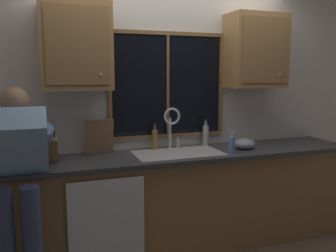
# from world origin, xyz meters

# --- Properties ---
(back_wall) EXTENTS (5.86, 0.12, 2.55)m
(back_wall) POSITION_xyz_m (0.00, 0.06, 1.27)
(back_wall) COLOR silver
(back_wall) RESTS_ON floor
(window_glass) EXTENTS (1.10, 0.02, 0.95)m
(window_glass) POSITION_xyz_m (0.00, -0.01, 1.52)
(window_glass) COLOR black
(window_frame_top) EXTENTS (1.17, 0.02, 0.04)m
(window_frame_top) POSITION_xyz_m (0.00, -0.02, 2.02)
(window_frame_top) COLOR brown
(window_frame_bottom) EXTENTS (1.17, 0.02, 0.04)m
(window_frame_bottom) POSITION_xyz_m (0.00, -0.02, 1.03)
(window_frame_bottom) COLOR brown
(window_frame_left) EXTENTS (0.03, 0.02, 0.95)m
(window_frame_left) POSITION_xyz_m (-0.56, -0.02, 1.52)
(window_frame_left) COLOR brown
(window_frame_right) EXTENTS (0.03, 0.02, 0.95)m
(window_frame_right) POSITION_xyz_m (0.57, -0.02, 1.52)
(window_frame_right) COLOR brown
(window_mullion_center) EXTENTS (0.02, 0.02, 0.95)m
(window_mullion_center) POSITION_xyz_m (0.00, -0.02, 1.52)
(window_mullion_center) COLOR brown
(lower_cabinet_run) EXTENTS (3.46, 0.58, 0.88)m
(lower_cabinet_run) POSITION_xyz_m (0.00, -0.29, 0.44)
(lower_cabinet_run) COLOR olive
(lower_cabinet_run) RESTS_ON floor
(countertop) EXTENTS (3.52, 0.62, 0.04)m
(countertop) POSITION_xyz_m (0.00, -0.31, 0.90)
(countertop) COLOR #38383D
(countertop) RESTS_ON lower_cabinet_run
(dishwasher_front) EXTENTS (0.60, 0.02, 0.74)m
(dishwasher_front) POSITION_xyz_m (-0.71, -0.61, 0.46)
(dishwasher_front) COLOR white
(upper_cabinet_left) EXTENTS (0.58, 0.36, 0.72)m
(upper_cabinet_left) POSITION_xyz_m (-0.86, -0.17, 1.86)
(upper_cabinet_left) COLOR #A87A47
(upper_cabinet_right) EXTENTS (0.58, 0.36, 0.72)m
(upper_cabinet_right) POSITION_xyz_m (0.87, -0.17, 1.86)
(upper_cabinet_right) COLOR #A87A47
(sink) EXTENTS (0.80, 0.46, 0.21)m
(sink) POSITION_xyz_m (0.00, -0.30, 0.82)
(sink) COLOR #B7B7BC
(sink) RESTS_ON lower_cabinet_run
(faucet) EXTENTS (0.18, 0.09, 0.40)m
(faucet) POSITION_xyz_m (0.01, -0.12, 1.17)
(faucet) COLOR silver
(faucet) RESTS_ON countertop
(person_standing) EXTENTS (0.53, 0.70, 1.54)m
(person_standing) POSITION_xyz_m (-1.34, -0.60, 0.95)
(person_standing) COLOR #384260
(person_standing) RESTS_ON floor
(knife_block) EXTENTS (0.12, 0.18, 0.32)m
(knife_block) POSITION_xyz_m (-1.11, -0.27, 1.03)
(knife_block) COLOR olive
(knife_block) RESTS_ON countertop
(cutting_board) EXTENTS (0.26, 0.09, 0.32)m
(cutting_board) POSITION_xyz_m (-0.68, -0.08, 1.08)
(cutting_board) COLOR #997047
(cutting_board) RESTS_ON countertop
(mixing_bowl) EXTENTS (0.21, 0.21, 0.10)m
(mixing_bowl) POSITION_xyz_m (0.67, -0.34, 0.97)
(mixing_bowl) COLOR #8C99A8
(mixing_bowl) RESTS_ON countertop
(soap_dispenser) EXTENTS (0.06, 0.07, 0.20)m
(soap_dispenser) POSITION_xyz_m (0.46, -0.48, 1.00)
(soap_dispenser) COLOR #668CCC
(soap_dispenser) RESTS_ON countertop
(bottle_green_glass) EXTENTS (0.06, 0.06, 0.26)m
(bottle_green_glass) POSITION_xyz_m (0.38, -0.08, 1.03)
(bottle_green_glass) COLOR #B7B7BC
(bottle_green_glass) RESTS_ON countertop
(bottle_tall_clear) EXTENTS (0.05, 0.05, 0.25)m
(bottle_tall_clear) POSITION_xyz_m (-0.16, -0.09, 1.02)
(bottle_tall_clear) COLOR olive
(bottle_tall_clear) RESTS_ON countertop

